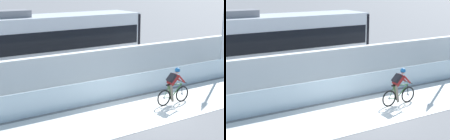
# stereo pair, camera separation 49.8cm
# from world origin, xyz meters

# --- Properties ---
(ground_plane) EXTENTS (200.00, 200.00, 0.00)m
(ground_plane) POSITION_xyz_m (0.00, 0.00, 0.00)
(ground_plane) COLOR slate
(bike_path_deck) EXTENTS (32.00, 3.20, 0.01)m
(bike_path_deck) POSITION_xyz_m (0.00, 0.00, 0.01)
(bike_path_deck) COLOR silver
(bike_path_deck) RESTS_ON ground
(glass_parapet) EXTENTS (32.00, 0.05, 1.05)m
(glass_parapet) POSITION_xyz_m (0.00, 1.85, 0.52)
(glass_parapet) COLOR silver
(glass_parapet) RESTS_ON ground
(concrete_barrier_wall) EXTENTS (32.00, 0.36, 1.97)m
(concrete_barrier_wall) POSITION_xyz_m (0.00, 3.65, 0.98)
(concrete_barrier_wall) COLOR silver
(concrete_barrier_wall) RESTS_ON ground
(tram_rail_near) EXTENTS (32.00, 0.08, 0.01)m
(tram_rail_near) POSITION_xyz_m (0.00, 6.13, 0.00)
(tram_rail_near) COLOR #595654
(tram_rail_near) RESTS_ON ground
(tram_rail_far) EXTENTS (32.00, 0.08, 0.01)m
(tram_rail_far) POSITION_xyz_m (0.00, 7.57, 0.00)
(tram_rail_far) COLOR #595654
(tram_rail_far) RESTS_ON ground
(tram) EXTENTS (11.06, 2.54, 3.81)m
(tram) POSITION_xyz_m (-1.33, 6.85, 1.89)
(tram) COLOR silver
(tram) RESTS_ON ground
(cyclist_on_bike) EXTENTS (1.77, 0.58, 1.61)m
(cyclist_on_bike) POSITION_xyz_m (1.87, -0.00, 0.80)
(cyclist_on_bike) COLOR black
(cyclist_on_bike) RESTS_ON ground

